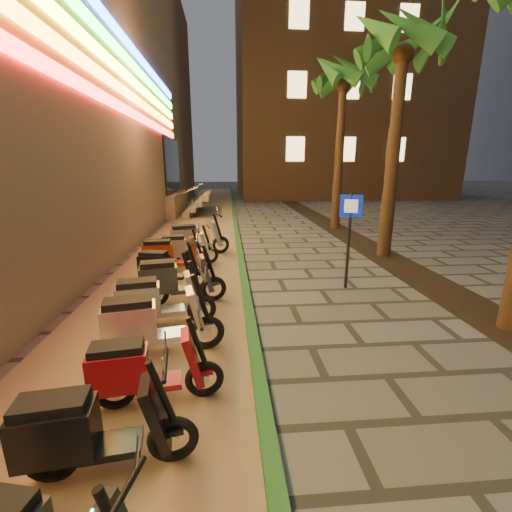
{
  "coord_description": "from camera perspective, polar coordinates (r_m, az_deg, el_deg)",
  "views": [
    {
      "loc": [
        -1.26,
        -3.06,
        2.75
      ],
      "look_at": [
        -0.78,
        2.8,
        1.2
      ],
      "focal_mm": 24.0,
      "sensor_mm": 36.0,
      "label": 1
    }
  ],
  "objects": [
    {
      "name": "scooter_4",
      "position": [
        4.38,
        -18.67,
        -17.55
      ],
      "size": [
        1.54,
        0.62,
        1.08
      ],
      "rotation": [
        0.0,
        0.0,
        0.14
      ],
      "color": "black",
      "rests_on": "ground"
    },
    {
      "name": "parking_strip",
      "position": [
        13.41,
        -10.37,
        2.72
      ],
      "size": [
        3.4,
        60.0,
        0.01
      ],
      "primitive_type": "cube",
      "color": "#8C7251",
      "rests_on": "ground"
    },
    {
      "name": "scooter_7",
      "position": [
        7.09,
        -13.76,
        -3.92
      ],
      "size": [
        1.74,
        0.75,
        1.22
      ],
      "rotation": [
        0.0,
        0.0,
        0.17
      ],
      "color": "black",
      "rests_on": "ground"
    },
    {
      "name": "planting_strip",
      "position": [
        9.8,
        25.28,
        -2.92
      ],
      "size": [
        1.2,
        40.0,
        0.02
      ],
      "primitive_type": "cube",
      "color": "black",
      "rests_on": "ground"
    },
    {
      "name": "ground",
      "position": [
        4.3,
        15.02,
        -25.56
      ],
      "size": [
        120.0,
        120.0,
        0.0
      ],
      "primitive_type": "plane",
      "color": "#474442",
      "rests_on": "ground"
    },
    {
      "name": "palm_c",
      "position": [
        11.56,
        23.31,
        28.61
      ],
      "size": [
        2.97,
        3.02,
        6.91
      ],
      "color": "#472D19",
      "rests_on": "ground"
    },
    {
      "name": "apartment_block",
      "position": [
        37.81,
        12.87,
        29.4
      ],
      "size": [
        18.0,
        16.06,
        25.0
      ],
      "color": "brown",
      "rests_on": "ground"
    },
    {
      "name": "scooter_5",
      "position": [
        5.29,
        -17.35,
        -10.72
      ],
      "size": [
        1.75,
        0.79,
        1.23
      ],
      "rotation": [
        0.0,
        0.0,
        0.2
      ],
      "color": "black",
      "rests_on": "ground"
    },
    {
      "name": "scooter_8",
      "position": [
        8.17,
        -15.01,
        -1.86
      ],
      "size": [
        1.58,
        0.73,
        1.11
      ],
      "rotation": [
        0.0,
        0.0,
        -0.21
      ],
      "color": "black",
      "rests_on": "ground"
    },
    {
      "name": "scooter_11",
      "position": [
        10.87,
        -10.41,
        2.92
      ],
      "size": [
        1.83,
        0.92,
        1.3
      ],
      "rotation": [
        0.0,
        0.0,
        0.26
      ],
      "color": "black",
      "rests_on": "ground"
    },
    {
      "name": "scooter_10",
      "position": [
        9.86,
        -12.17,
        1.21
      ],
      "size": [
        1.62,
        0.73,
        1.14
      ],
      "rotation": [
        0.0,
        0.0,
        0.2
      ],
      "color": "black",
      "rests_on": "ground"
    },
    {
      "name": "scooter_9",
      "position": [
        9.09,
        -14.35,
        0.14
      ],
      "size": [
        1.72,
        0.61,
        1.21
      ],
      "rotation": [
        0.0,
        0.0,
        0.08
      ],
      "color": "black",
      "rests_on": "ground"
    },
    {
      "name": "scooter_6",
      "position": [
        6.16,
        -16.58,
        -7.16
      ],
      "size": [
        1.69,
        0.75,
        1.18
      ],
      "rotation": [
        0.0,
        0.0,
        0.19
      ],
      "color": "black",
      "rests_on": "ground"
    },
    {
      "name": "green_curb",
      "position": [
        13.34,
        -3.08,
        3.08
      ],
      "size": [
        0.18,
        60.0,
        0.1
      ],
      "primitive_type": "cube",
      "color": "#225B24",
      "rests_on": "ground"
    },
    {
      "name": "scooter_3",
      "position": [
        3.73,
        -26.48,
        -24.63
      ],
      "size": [
        1.57,
        0.61,
        1.1
      ],
      "rotation": [
        0.0,
        0.0,
        0.13
      ],
      "color": "black",
      "rests_on": "ground"
    },
    {
      "name": "palm_d",
      "position": [
        16.14,
        14.35,
        25.77
      ],
      "size": [
        2.97,
        3.02,
        7.16
      ],
      "color": "#472D19",
      "rests_on": "ground"
    },
    {
      "name": "pedestrian_sign",
      "position": [
        7.92,
        15.33,
        4.67
      ],
      "size": [
        0.47,
        0.17,
        2.21
      ],
      "rotation": [
        0.0,
        0.0,
        -0.3
      ],
      "color": "black",
      "rests_on": "ground"
    }
  ]
}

